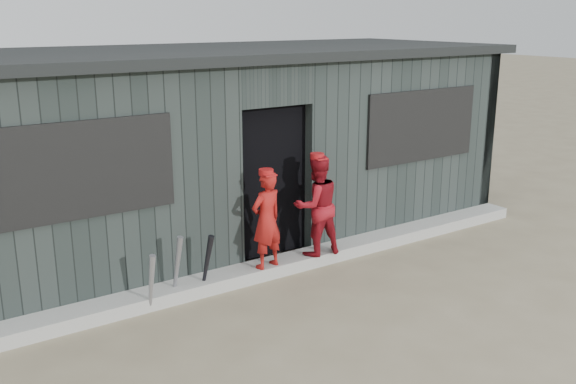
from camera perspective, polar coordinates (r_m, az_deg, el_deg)
ground at (r=6.73m, az=8.83°, el=-11.68°), size 80.00×80.00×0.00m
curb at (r=7.99m, az=-0.08°, el=-6.38°), size 8.00×0.36×0.15m
bat_left at (r=6.90m, az=-12.06°, el=-7.98°), size 0.08×0.22×0.69m
bat_mid at (r=7.14m, az=-9.85°, el=-6.67°), size 0.12×0.25×0.77m
bat_right at (r=7.26m, az=-7.24°, el=-6.38°), size 0.14×0.25×0.72m
player_red_left at (r=7.50m, az=-1.92°, el=-2.49°), size 0.47×0.35×1.17m
player_red_right at (r=7.91m, az=2.55°, el=-1.20°), size 0.66×0.55×1.26m
player_grey_back at (r=8.33m, az=-1.53°, el=-1.81°), size 0.64×0.50×1.15m
dugout at (r=9.03m, az=-6.10°, el=4.15°), size 8.30×3.30×2.62m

